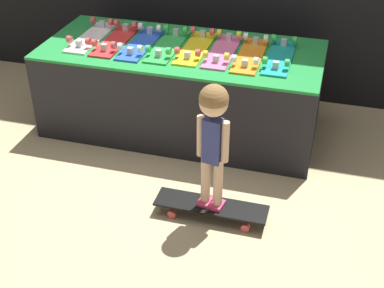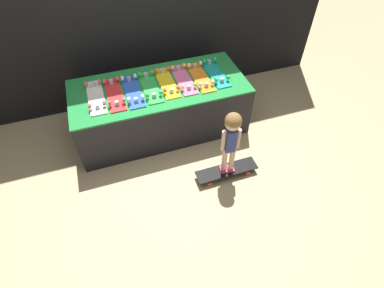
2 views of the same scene
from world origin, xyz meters
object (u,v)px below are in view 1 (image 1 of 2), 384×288
object	(u,v)px
skateboard_blue_on_rack	(141,43)
child	(213,125)
skateboard_orange_on_rack	(250,54)
skateboard_green_on_rack	(168,45)
skateboard_teal_on_rack	(280,56)
skateboard_red_on_rack	(116,39)
skateboard_on_floor	(211,207)
skateboard_yellow_on_rack	(196,47)
skateboard_white_on_rack	(91,36)
skateboard_pink_on_rack	(223,50)

from	to	relation	value
skateboard_blue_on_rack	child	distance (m)	1.26
skateboard_blue_on_rack	skateboard_orange_on_rack	world-z (taller)	same
skateboard_green_on_rack	skateboard_teal_on_rack	world-z (taller)	same
skateboard_teal_on_rack	skateboard_blue_on_rack	bearing A→B (deg)	-177.74
skateboard_red_on_rack	skateboard_teal_on_rack	world-z (taller)	same
skateboard_green_on_rack	skateboard_red_on_rack	bearing A→B (deg)	-179.45
skateboard_orange_on_rack	skateboard_teal_on_rack	world-z (taller)	same
skateboard_red_on_rack	skateboard_orange_on_rack	distance (m)	1.03
skateboard_red_on_rack	skateboard_teal_on_rack	size ratio (longest dim) A/B	1.00
skateboard_orange_on_rack	child	xyz separation A→B (m)	(-0.03, -0.99, -0.02)
skateboard_on_floor	skateboard_teal_on_rack	bearing A→B (deg)	77.14
skateboard_yellow_on_rack	skateboard_orange_on_rack	world-z (taller)	same
skateboard_white_on_rack	skateboard_pink_on_rack	bearing A→B (deg)	0.49
skateboard_teal_on_rack	skateboard_yellow_on_rack	bearing A→B (deg)	-179.83
skateboard_white_on_rack	skateboard_orange_on_rack	distance (m)	1.23
skateboard_white_on_rack	skateboard_teal_on_rack	xyz separation A→B (m)	(1.44, 0.01, 0.00)
skateboard_yellow_on_rack	skateboard_teal_on_rack	world-z (taller)	same
skateboard_white_on_rack	child	bearing A→B (deg)	-39.83
skateboard_on_floor	skateboard_yellow_on_rack	bearing A→B (deg)	110.64
skateboard_on_floor	child	world-z (taller)	child
skateboard_green_on_rack	skateboard_pink_on_rack	distance (m)	0.41
skateboard_yellow_on_rack	skateboard_pink_on_rack	size ratio (longest dim) A/B	1.00
skateboard_white_on_rack	skateboard_blue_on_rack	xyz separation A→B (m)	(0.41, -0.03, 0.00)
skateboard_white_on_rack	skateboard_orange_on_rack	bearing A→B (deg)	-0.51
skateboard_green_on_rack	skateboard_pink_on_rack	world-z (taller)	same
skateboard_green_on_rack	skateboard_pink_on_rack	bearing A→B (deg)	2.62
skateboard_white_on_rack	skateboard_green_on_rack	size ratio (longest dim) A/B	1.00
skateboard_on_floor	child	size ratio (longest dim) A/B	0.86
skateboard_blue_on_rack	skateboard_pink_on_rack	distance (m)	0.62
skateboard_yellow_on_rack	skateboard_teal_on_rack	bearing A→B (deg)	0.17
skateboard_yellow_on_rack	skateboard_on_floor	distance (m)	1.25
skateboard_white_on_rack	child	world-z (taller)	child
skateboard_pink_on_rack	skateboard_orange_on_rack	bearing A→B (deg)	-5.48
skateboard_teal_on_rack	skateboard_orange_on_rack	bearing A→B (deg)	-172.87
skateboard_red_on_rack	skateboard_blue_on_rack	bearing A→B (deg)	-3.32
skateboard_blue_on_rack	skateboard_pink_on_rack	size ratio (longest dim) A/B	1.00
skateboard_yellow_on_rack	skateboard_on_floor	xyz separation A→B (m)	(0.38, -1.02, -0.61)
skateboard_red_on_rack	skateboard_orange_on_rack	bearing A→B (deg)	0.17
skateboard_white_on_rack	skateboard_red_on_rack	bearing A→B (deg)	-3.89
skateboard_on_floor	skateboard_blue_on_rack	bearing A→B (deg)	129.04
skateboard_pink_on_rack	child	world-z (taller)	child
skateboard_green_on_rack	skateboard_on_floor	distance (m)	1.31
skateboard_blue_on_rack	skateboard_orange_on_rack	distance (m)	0.82
skateboard_red_on_rack	child	distance (m)	1.41
skateboard_teal_on_rack	skateboard_green_on_rack	bearing A→B (deg)	-178.27
skateboard_green_on_rack	skateboard_teal_on_rack	distance (m)	0.82
skateboard_white_on_rack	skateboard_blue_on_rack	size ratio (longest dim) A/B	1.00
skateboard_orange_on_rack	child	bearing A→B (deg)	-91.58
skateboard_red_on_rack	skateboard_on_floor	bearing A→B (deg)	-44.76
skateboard_red_on_rack	skateboard_blue_on_rack	xyz separation A→B (m)	(0.21, -0.01, 0.00)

